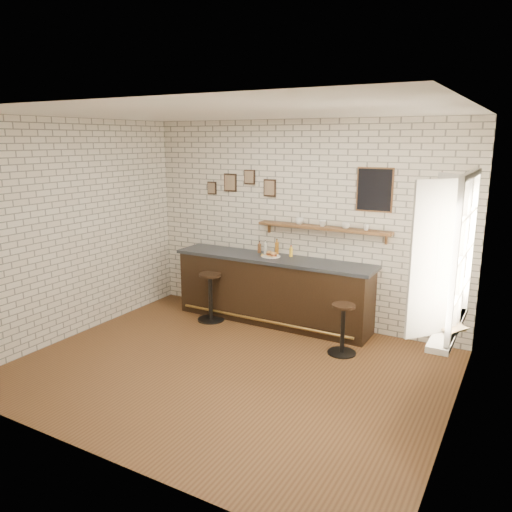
# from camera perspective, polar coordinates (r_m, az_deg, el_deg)

# --- Properties ---
(ground) EXTENTS (5.00, 5.00, 0.00)m
(ground) POSITION_cam_1_polar(r_m,az_deg,el_deg) (6.20, -3.09, -12.80)
(ground) COLOR brown
(ground) RESTS_ON ground
(bar_counter) EXTENTS (3.10, 0.65, 1.01)m
(bar_counter) POSITION_cam_1_polar(r_m,az_deg,el_deg) (7.53, 1.89, -3.87)
(bar_counter) COLOR black
(bar_counter) RESTS_ON ground
(sandwich_plate) EXTENTS (0.28, 0.28, 0.01)m
(sandwich_plate) POSITION_cam_1_polar(r_m,az_deg,el_deg) (7.43, 1.72, -0.02)
(sandwich_plate) COLOR white
(sandwich_plate) RESTS_ON bar_counter
(ciabatta_sandwich) EXTENTS (0.20, 0.13, 0.06)m
(ciabatta_sandwich) POSITION_cam_1_polar(r_m,az_deg,el_deg) (7.41, 1.78, 0.26)
(ciabatta_sandwich) COLOR tan
(ciabatta_sandwich) RESTS_ON sandwich_plate
(potato_chips) EXTENTS (0.27, 0.19, 0.00)m
(potato_chips) POSITION_cam_1_polar(r_m,az_deg,el_deg) (7.43, 1.62, 0.03)
(potato_chips) COLOR #E9C052
(potato_chips) RESTS_ON sandwich_plate
(bitters_bottle_brown) EXTENTS (0.06, 0.06, 0.18)m
(bitters_bottle_brown) POSITION_cam_1_polar(r_m,az_deg,el_deg) (7.67, 0.39, 0.93)
(bitters_bottle_brown) COLOR brown
(bitters_bottle_brown) RESTS_ON bar_counter
(bitters_bottle_white) EXTENTS (0.05, 0.05, 0.21)m
(bitters_bottle_white) POSITION_cam_1_polar(r_m,az_deg,el_deg) (7.62, 1.09, 0.91)
(bitters_bottle_white) COLOR silver
(bitters_bottle_white) RESTS_ON bar_counter
(bitters_bottle_amber) EXTENTS (0.06, 0.06, 0.25)m
(bitters_bottle_amber) POSITION_cam_1_polar(r_m,az_deg,el_deg) (7.53, 2.39, 0.89)
(bitters_bottle_amber) COLOR #A5631A
(bitters_bottle_amber) RESTS_ON bar_counter
(condiment_bottle_yellow) EXTENTS (0.05, 0.05, 0.17)m
(condiment_bottle_yellow) POSITION_cam_1_polar(r_m,az_deg,el_deg) (7.43, 4.03, 0.47)
(condiment_bottle_yellow) COLOR gold
(condiment_bottle_yellow) RESTS_ON bar_counter
(bar_stool_left) EXTENTS (0.41, 0.41, 0.74)m
(bar_stool_left) POSITION_cam_1_polar(r_m,az_deg,el_deg) (7.65, -5.23, -4.49)
(bar_stool_left) COLOR black
(bar_stool_left) RESTS_ON ground
(bar_stool_right) EXTENTS (0.37, 0.37, 0.67)m
(bar_stool_right) POSITION_cam_1_polar(r_m,az_deg,el_deg) (6.57, 9.88, -8.04)
(bar_stool_right) COLOR black
(bar_stool_right) RESTS_ON ground
(wall_shelf) EXTENTS (2.00, 0.18, 0.18)m
(wall_shelf) POSITION_cam_1_polar(r_m,az_deg,el_deg) (7.20, 7.63, 3.19)
(wall_shelf) COLOR brown
(wall_shelf) RESTS_ON ground
(shelf_cup_a) EXTENTS (0.13, 0.13, 0.10)m
(shelf_cup_a) POSITION_cam_1_polar(r_m,az_deg,el_deg) (7.32, 4.99, 3.99)
(shelf_cup_a) COLOR white
(shelf_cup_a) RESTS_ON wall_shelf
(shelf_cup_b) EXTENTS (0.13, 0.13, 0.09)m
(shelf_cup_b) POSITION_cam_1_polar(r_m,az_deg,el_deg) (7.19, 7.59, 3.72)
(shelf_cup_b) COLOR white
(shelf_cup_b) RESTS_ON wall_shelf
(shelf_cup_c) EXTENTS (0.14, 0.14, 0.09)m
(shelf_cup_c) POSITION_cam_1_polar(r_m,az_deg,el_deg) (7.07, 10.22, 3.46)
(shelf_cup_c) COLOR white
(shelf_cup_c) RESTS_ON wall_shelf
(shelf_cup_d) EXTENTS (0.10, 0.10, 0.08)m
(shelf_cup_d) POSITION_cam_1_polar(r_m,az_deg,el_deg) (6.98, 12.49, 3.21)
(shelf_cup_d) COLOR white
(shelf_cup_d) RESTS_ON wall_shelf
(back_wall_decor) EXTENTS (2.96, 0.02, 0.56)m
(back_wall_decor) POSITION_cam_1_polar(r_m,az_deg,el_deg) (7.26, 6.71, 7.83)
(back_wall_decor) COLOR black
(back_wall_decor) RESTS_ON ground
(window_sill) EXTENTS (0.20, 1.35, 0.06)m
(window_sill) POSITION_cam_1_polar(r_m,az_deg,el_deg) (5.35, 21.17, -7.59)
(window_sill) COLOR white
(window_sill) RESTS_ON ground
(casement_window) EXTENTS (0.40, 1.30, 1.56)m
(casement_window) POSITION_cam_1_polar(r_m,az_deg,el_deg) (5.15, 21.40, 0.32)
(casement_window) COLOR white
(casement_window) RESTS_ON ground
(book_lower) EXTENTS (0.25, 0.28, 0.02)m
(book_lower) POSITION_cam_1_polar(r_m,az_deg,el_deg) (5.22, 20.79, -7.57)
(book_lower) COLOR tan
(book_lower) RESTS_ON window_sill
(book_upper) EXTENTS (0.28, 0.31, 0.02)m
(book_upper) POSITION_cam_1_polar(r_m,az_deg,el_deg) (5.20, 20.79, -7.40)
(book_upper) COLOR tan
(book_upper) RESTS_ON book_lower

